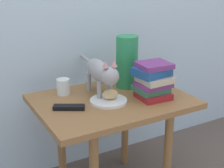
{
  "coord_description": "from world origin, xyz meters",
  "views": [
    {
      "loc": [
        -0.77,
        -1.37,
        1.22
      ],
      "look_at": [
        0.0,
        0.0,
        0.65
      ],
      "focal_mm": 52.6,
      "sensor_mm": 36.0,
      "label": 1
    }
  ],
  "objects_px": {
    "side_table": "(112,113)",
    "cat": "(101,72)",
    "plate": "(109,101)",
    "tv_remote": "(69,107)",
    "bread_roll": "(110,94)",
    "book_stack": "(153,80)",
    "green_vase": "(127,62)",
    "candle_jar": "(63,88)"
  },
  "relations": [
    {
      "from": "cat",
      "to": "tv_remote",
      "type": "bearing_deg",
      "value": -160.28
    },
    {
      "from": "side_table",
      "to": "book_stack",
      "type": "relative_size",
      "value": 4.16
    },
    {
      "from": "tv_remote",
      "to": "candle_jar",
      "type": "bearing_deg",
      "value": 105.43
    },
    {
      "from": "side_table",
      "to": "tv_remote",
      "type": "distance_m",
      "value": 0.26
    },
    {
      "from": "side_table",
      "to": "tv_remote",
      "type": "xyz_separation_m",
      "value": [
        -0.24,
        -0.02,
        0.09
      ]
    },
    {
      "from": "book_stack",
      "to": "green_vase",
      "type": "xyz_separation_m",
      "value": [
        -0.03,
        0.21,
        0.05
      ]
    },
    {
      "from": "side_table",
      "to": "candle_jar",
      "type": "bearing_deg",
      "value": 137.38
    },
    {
      "from": "green_vase",
      "to": "candle_jar",
      "type": "xyz_separation_m",
      "value": [
        -0.36,
        0.06,
        -0.11
      ]
    },
    {
      "from": "book_stack",
      "to": "tv_remote",
      "type": "bearing_deg",
      "value": 170.57
    },
    {
      "from": "cat",
      "to": "tv_remote",
      "type": "xyz_separation_m",
      "value": [
        -0.21,
        -0.08,
        -0.12
      ]
    },
    {
      "from": "plate",
      "to": "green_vase",
      "type": "height_order",
      "value": "green_vase"
    },
    {
      "from": "plate",
      "to": "tv_remote",
      "type": "distance_m",
      "value": 0.21
    },
    {
      "from": "bread_roll",
      "to": "candle_jar",
      "type": "height_order",
      "value": "candle_jar"
    },
    {
      "from": "side_table",
      "to": "book_stack",
      "type": "height_order",
      "value": "book_stack"
    },
    {
      "from": "book_stack",
      "to": "side_table",
      "type": "bearing_deg",
      "value": 154.75
    },
    {
      "from": "bread_roll",
      "to": "book_stack",
      "type": "relative_size",
      "value": 0.43
    },
    {
      "from": "side_table",
      "to": "green_vase",
      "type": "distance_m",
      "value": 0.31
    },
    {
      "from": "bread_roll",
      "to": "green_vase",
      "type": "relative_size",
      "value": 0.28
    },
    {
      "from": "candle_jar",
      "to": "tv_remote",
      "type": "distance_m",
      "value": 0.21
    },
    {
      "from": "cat",
      "to": "book_stack",
      "type": "relative_size",
      "value": 2.55
    },
    {
      "from": "side_table",
      "to": "book_stack",
      "type": "distance_m",
      "value": 0.27
    },
    {
      "from": "bread_roll",
      "to": "tv_remote",
      "type": "xyz_separation_m",
      "value": [
        -0.22,
        0.01,
        -0.03
      ]
    },
    {
      "from": "cat",
      "to": "plate",
      "type": "bearing_deg",
      "value": -93.06
    },
    {
      "from": "side_table",
      "to": "cat",
      "type": "bearing_deg",
      "value": 119.78
    },
    {
      "from": "side_table",
      "to": "bread_roll",
      "type": "bearing_deg",
      "value": -132.09
    },
    {
      "from": "plate",
      "to": "tv_remote",
      "type": "relative_size",
      "value": 1.25
    },
    {
      "from": "side_table",
      "to": "cat",
      "type": "relative_size",
      "value": 1.63
    },
    {
      "from": "tv_remote",
      "to": "bread_roll",
      "type": "bearing_deg",
      "value": 26.1
    },
    {
      "from": "plate",
      "to": "candle_jar",
      "type": "distance_m",
      "value": 0.27
    },
    {
      "from": "green_vase",
      "to": "side_table",
      "type": "bearing_deg",
      "value": -143.17
    },
    {
      "from": "side_table",
      "to": "plate",
      "type": "distance_m",
      "value": 0.1
    },
    {
      "from": "green_vase",
      "to": "plate",
      "type": "bearing_deg",
      "value": -142.47
    },
    {
      "from": "plate",
      "to": "tv_remote",
      "type": "xyz_separation_m",
      "value": [
        -0.21,
        0.02,
        0.0
      ]
    },
    {
      "from": "bread_roll",
      "to": "cat",
      "type": "xyz_separation_m",
      "value": [
        -0.01,
        0.09,
        0.09
      ]
    },
    {
      "from": "plate",
      "to": "green_vase",
      "type": "relative_size",
      "value": 0.65
    },
    {
      "from": "book_stack",
      "to": "green_vase",
      "type": "height_order",
      "value": "green_vase"
    },
    {
      "from": "side_table",
      "to": "tv_remote",
      "type": "relative_size",
      "value": 5.2
    },
    {
      "from": "plate",
      "to": "tv_remote",
      "type": "bearing_deg",
      "value": 175.75
    },
    {
      "from": "plate",
      "to": "bread_roll",
      "type": "relative_size",
      "value": 2.34
    },
    {
      "from": "plate",
      "to": "side_table",
      "type": "bearing_deg",
      "value": 40.34
    },
    {
      "from": "book_stack",
      "to": "candle_jar",
      "type": "height_order",
      "value": "book_stack"
    },
    {
      "from": "green_vase",
      "to": "candle_jar",
      "type": "distance_m",
      "value": 0.38
    }
  ]
}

